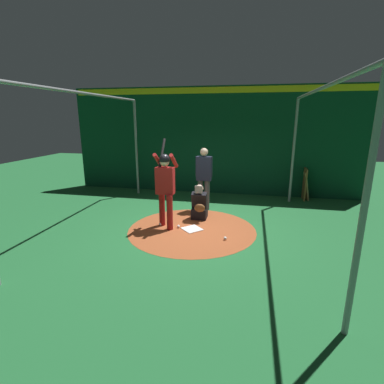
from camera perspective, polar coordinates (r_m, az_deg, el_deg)
ground_plane at (r=7.09m, az=-0.00°, el=-7.45°), size 26.27×26.27×0.00m
dirt_circle at (r=7.08m, az=-0.00°, el=-7.43°), size 3.12×3.12×0.01m
home_plate at (r=7.08m, az=-0.00°, el=-7.36°), size 0.59×0.59×0.01m
batter at (r=6.93m, az=-5.37°, el=1.73°), size 0.68×0.49×2.17m
catcher at (r=7.69m, az=1.50°, el=-2.71°), size 0.58×0.40×0.95m
umpire at (r=8.33m, az=2.37°, el=3.33°), size 0.23×0.49×1.82m
back_wall at (r=10.26m, az=4.31°, el=10.13°), size 0.23×10.27×3.70m
cage_frame at (r=6.58m, az=-0.00°, el=11.30°), size 6.11×5.32×3.25m
bat_rack at (r=10.29m, az=21.54°, el=1.43°), size 0.70×0.21×1.05m
baseball_0 at (r=7.16m, az=-2.73°, el=-6.85°), size 0.07×0.07×0.07m
baseball_1 at (r=6.53m, az=6.63°, el=-9.14°), size 0.07×0.07×0.07m
baseball_2 at (r=7.34m, az=-6.33°, el=-6.39°), size 0.07×0.07×0.07m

